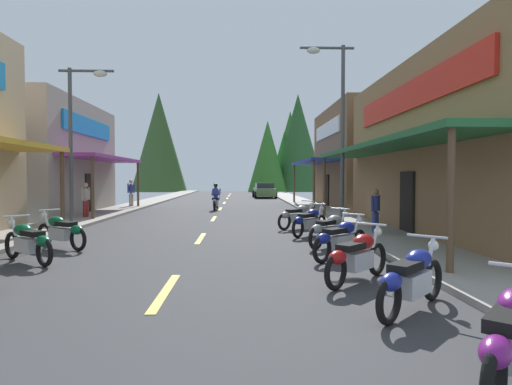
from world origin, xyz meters
name	(u,v)px	position (x,y,z in m)	size (l,w,h in m)	color
ground	(217,215)	(0.00, 22.70, -0.05)	(9.33, 75.39, 0.10)	#38383A
sidewalk_left	(106,213)	(-5.72, 22.70, 0.06)	(2.11, 75.39, 0.12)	gray
sidewalk_right	(326,213)	(5.72, 22.70, 0.06)	(2.11, 75.39, 0.12)	#9E9991
centerline_dashes	(220,209)	(0.00, 26.38, 0.01)	(0.16, 50.69, 0.01)	#E0C64C
storefront_left_far	(27,158)	(-9.97, 23.28, 2.92)	(8.26, 9.54, 5.83)	gray
storefront_right_far	(382,158)	(10.29, 27.53, 3.16)	(8.91, 9.93, 6.32)	brown
streetlamp_left	(79,124)	(-4.76, 16.58, 3.89)	(2.02, 0.30, 5.95)	#474C51
streetlamp_right	(335,112)	(4.79, 16.35, 4.37)	(2.02, 0.30, 6.81)	#474C51
motorcycle_parked_right_0	(512,335)	(3.68, 4.09, 0.49)	(1.50, 1.66, 1.04)	black
motorcycle_parked_right_1	(412,278)	(3.66, 6.29, 0.49)	(1.57, 1.60, 1.04)	black
motorcycle_parked_right_2	(357,256)	(3.35, 8.00, 0.49)	(1.56, 1.60, 1.04)	black
motorcycle_parked_right_3	(341,238)	(3.57, 10.22, 0.49)	(1.63, 1.53, 1.04)	black
motorcycle_parked_right_4	(330,229)	(3.71, 12.03, 0.49)	(1.53, 1.64, 1.04)	black
motorcycle_parked_right_5	(310,221)	(3.49, 14.25, 0.49)	(1.43, 1.72, 1.04)	black
motorcycle_parked_right_6	(298,216)	(3.37, 16.15, 0.49)	(1.71, 1.44, 1.04)	black
motorcycle_parked_left_3	(28,241)	(-3.47, 10.03, 0.49)	(1.72, 1.43, 1.04)	black
motorcycle_parked_left_4	(61,231)	(-3.53, 11.93, 0.49)	(1.81, 1.30, 1.04)	black
rider_cruising_lead	(216,199)	(-0.22, 25.54, 0.66)	(0.60, 2.14, 1.57)	black
pedestrian_by_shop	(375,209)	(5.62, 14.11, 0.88)	(0.44, 0.44, 1.53)	#333F8C
pedestrian_browsing	(131,191)	(-5.65, 27.54, 1.03)	(0.42, 0.49, 1.77)	#B2A599
pedestrian_waiting	(86,198)	(-5.75, 19.95, 0.97)	(0.35, 0.55, 1.68)	maroon
parked_car_curbside	(264,190)	(3.47, 40.83, 0.69)	(2.20, 4.37, 1.40)	#4C723F
treeline_backdrop	(249,147)	(2.36, 60.25, 6.17)	(26.79, 10.85, 13.57)	#236823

